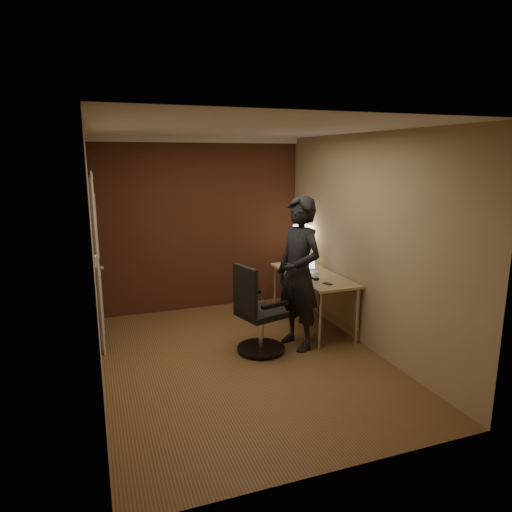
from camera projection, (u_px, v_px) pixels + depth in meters
name	position (u px, v px, depth m)	size (l,w,h in m)	color
room	(188.00, 222.00, 6.16)	(4.00, 4.00, 4.00)	brown
desk	(318.00, 283.00, 6.02)	(0.60, 1.50, 0.73)	tan
desk_lamp	(303.00, 234.00, 6.55)	(0.22, 0.22, 0.54)	silver
laptop	(304.00, 267.00, 6.07)	(0.38, 0.33, 0.23)	silver
mouse	(315.00, 278.00, 5.68)	(0.06, 0.10, 0.03)	black
phone	(327.00, 284.00, 5.48)	(0.06, 0.12, 0.01)	black
office_chair	(256.00, 316.00, 5.20)	(0.57, 0.64, 1.03)	black
person	(299.00, 274.00, 5.30)	(0.65, 0.43, 1.80)	black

